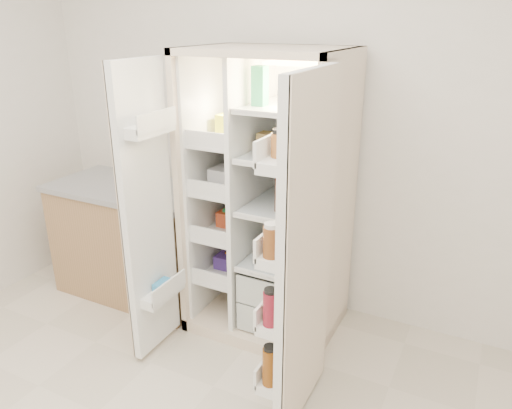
% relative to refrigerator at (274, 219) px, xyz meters
% --- Properties ---
extents(wall_back, '(4.00, 0.02, 2.70)m').
position_rel_refrigerator_xyz_m(wall_back, '(-0.01, 0.35, 0.61)').
color(wall_back, white).
rests_on(wall_back, floor).
extents(refrigerator, '(0.92, 0.70, 1.80)m').
position_rel_refrigerator_xyz_m(refrigerator, '(0.00, 0.00, 0.00)').
color(refrigerator, beige).
rests_on(refrigerator, floor).
extents(freezer_door, '(0.15, 0.40, 1.72)m').
position_rel_refrigerator_xyz_m(freezer_door, '(-0.51, -0.60, 0.15)').
color(freezer_door, white).
rests_on(freezer_door, floor).
extents(fridge_door, '(0.17, 0.58, 1.72)m').
position_rel_refrigerator_xyz_m(fridge_door, '(0.47, -0.70, 0.13)').
color(fridge_door, white).
rests_on(fridge_door, floor).
extents(kitchen_counter, '(1.16, 0.62, 0.84)m').
position_rel_refrigerator_xyz_m(kitchen_counter, '(-1.07, -0.13, -0.32)').
color(kitchen_counter, '#98714C').
rests_on(kitchen_counter, floor).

